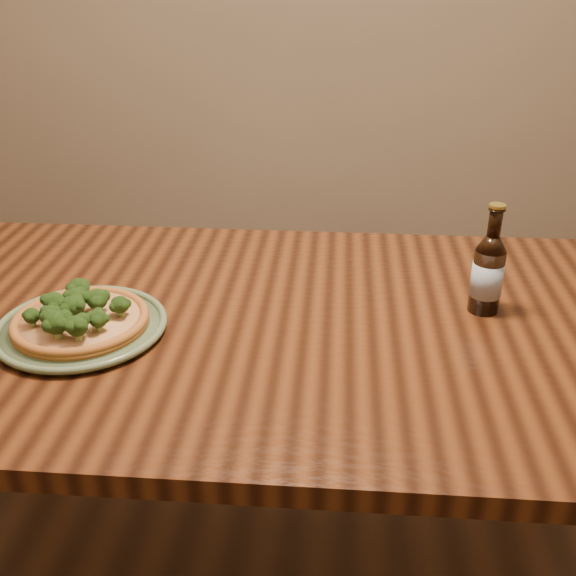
# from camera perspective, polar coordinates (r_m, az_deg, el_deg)

# --- Properties ---
(table) EXTENTS (1.60, 0.90, 0.75)m
(table) POSITION_cam_1_polar(r_m,az_deg,el_deg) (1.35, -2.99, -5.93)
(table) COLOR #47230F
(table) RESTS_ON ground
(plate) EXTENTS (0.32, 0.32, 0.02)m
(plate) POSITION_cam_1_polar(r_m,az_deg,el_deg) (1.31, -17.07, -3.15)
(plate) COLOR #566A49
(plate) RESTS_ON table
(pizza) EXTENTS (0.25, 0.25, 0.07)m
(pizza) POSITION_cam_1_polar(r_m,az_deg,el_deg) (1.30, -17.25, -2.45)
(pizza) COLOR #9E5C23
(pizza) RESTS_ON plate
(beer_bottle) EXTENTS (0.06, 0.06, 0.22)m
(beer_bottle) POSITION_cam_1_polar(r_m,az_deg,el_deg) (1.35, 16.55, 1.25)
(beer_bottle) COLOR black
(beer_bottle) RESTS_ON table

